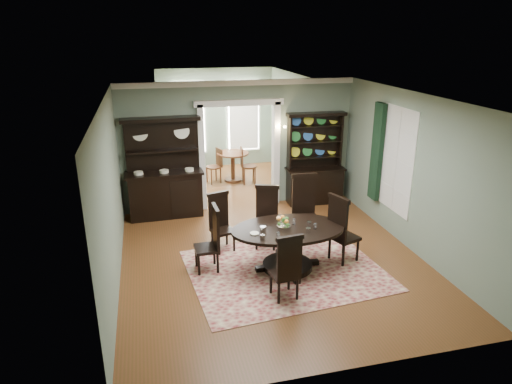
% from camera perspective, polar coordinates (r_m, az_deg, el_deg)
% --- Properties ---
extents(room, '(5.51, 6.01, 3.01)m').
position_cam_1_polar(room, '(8.02, 2.17, 1.51)').
color(room, brown).
rests_on(room, ground).
extents(parlor, '(3.51, 3.50, 3.01)m').
position_cam_1_polar(parlor, '(13.24, -4.37, 8.48)').
color(parlor, brown).
rests_on(parlor, ground).
extents(doorway_trim, '(2.08, 0.25, 2.57)m').
position_cam_1_polar(doorway_trim, '(10.78, -2.12, 6.49)').
color(doorway_trim, silver).
rests_on(doorway_trim, floor).
extents(right_window, '(0.15, 1.47, 2.12)m').
position_cam_1_polar(right_window, '(9.83, 16.06, 4.31)').
color(right_window, white).
rests_on(right_window, wall_right).
extents(wall_sconce, '(0.27, 0.21, 0.21)m').
position_cam_1_polar(wall_sconce, '(10.80, 3.01, 7.98)').
color(wall_sconce, gold).
rests_on(wall_sconce, back_wall_right).
extents(rug, '(3.57, 2.93, 0.01)m').
position_cam_1_polar(rug, '(8.31, 3.68, -9.71)').
color(rug, maroon).
rests_on(rug, floor).
extents(dining_table, '(2.06, 1.93, 0.80)m').
position_cam_1_polar(dining_table, '(8.13, 4.03, -6.05)').
color(dining_table, black).
rests_on(dining_table, rug).
extents(centerpiece, '(1.21, 0.78, 0.20)m').
position_cam_1_polar(centerpiece, '(8.01, 3.49, -4.08)').
color(centerpiece, white).
rests_on(centerpiece, dining_table).
extents(chair_far_left, '(0.52, 0.50, 1.15)m').
position_cam_1_polar(chair_far_left, '(8.85, -4.48, -3.48)').
color(chair_far_left, black).
rests_on(chair_far_left, rug).
extents(chair_far_mid, '(0.57, 0.56, 1.23)m').
position_cam_1_polar(chair_far_mid, '(8.97, 1.34, -2.81)').
color(chair_far_mid, black).
rests_on(chair_far_mid, rug).
extents(chair_far_right, '(0.53, 0.51, 1.36)m').
position_cam_1_polar(chair_far_right, '(9.28, 6.10, -1.66)').
color(chair_far_right, black).
rests_on(chair_far_right, rug).
extents(chair_end_left, '(0.43, 0.46, 1.20)m').
position_cam_1_polar(chair_end_left, '(8.08, -5.56, -5.65)').
color(chair_end_left, black).
rests_on(chair_end_left, rug).
extents(chair_end_right, '(0.60, 0.61, 1.31)m').
position_cam_1_polar(chair_end_right, '(8.42, 10.53, -4.40)').
color(chair_end_right, black).
rests_on(chair_end_right, rug).
extents(chair_near, '(0.47, 0.46, 1.16)m').
position_cam_1_polar(chair_near, '(7.19, 3.91, -9.22)').
color(chair_near, black).
rests_on(chair_near, rug).
extents(sideboard, '(1.74, 0.65, 2.27)m').
position_cam_1_polar(sideboard, '(10.55, -11.33, 1.15)').
color(sideboard, black).
rests_on(sideboard, floor).
extents(welsh_dresser, '(1.44, 0.57, 2.23)m').
position_cam_1_polar(welsh_dresser, '(11.27, 7.33, 2.65)').
color(welsh_dresser, black).
rests_on(welsh_dresser, floor).
extents(parlor_table, '(0.89, 0.89, 0.83)m').
position_cam_1_polar(parlor_table, '(12.85, -2.91, 3.70)').
color(parlor_table, '#553118').
rests_on(parlor_table, parlor_floor).
extents(parlor_chair_left, '(0.45, 0.44, 0.97)m').
position_cam_1_polar(parlor_chair_left, '(12.76, -5.06, 3.43)').
color(parlor_chair_left, '#553118').
rests_on(parlor_chair_left, parlor_floor).
extents(parlor_chair_right, '(0.44, 0.43, 1.03)m').
position_cam_1_polar(parlor_chair_right, '(12.63, -1.24, 3.48)').
color(parlor_chair_right, '#553118').
rests_on(parlor_chair_right, parlor_floor).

